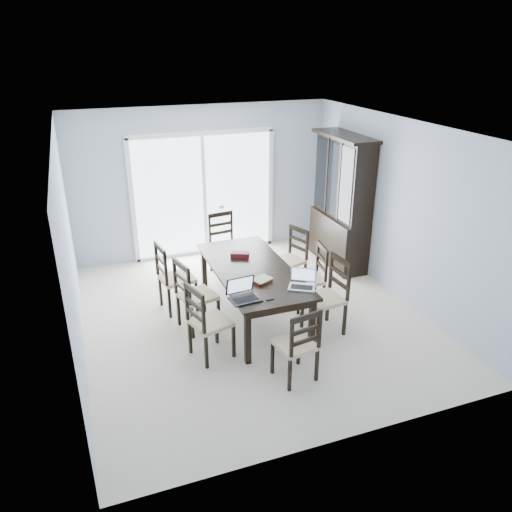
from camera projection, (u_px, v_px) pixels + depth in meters
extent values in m
plane|color=beige|center=(252.00, 317.00, 7.00)|extent=(5.00, 5.00, 0.00)
plane|color=white|center=(252.00, 128.00, 5.96)|extent=(5.00, 5.00, 0.00)
cube|color=#A3AFC2|center=(203.00, 182.00, 8.63)|extent=(4.50, 0.02, 2.60)
cube|color=#A3AFC2|center=(69.00, 253.00, 5.77)|extent=(0.02, 5.00, 2.60)
cube|color=#A3AFC2|center=(399.00, 211.00, 7.19)|extent=(0.02, 5.00, 2.60)
cube|color=gray|center=(194.00, 235.00, 10.03)|extent=(4.50, 2.00, 0.10)
cube|color=#99999E|center=(181.00, 193.00, 10.65)|extent=(4.50, 0.06, 1.10)
cube|color=black|center=(252.00, 269.00, 6.71)|extent=(1.00, 2.20, 0.04)
cube|color=black|center=(252.00, 274.00, 6.73)|extent=(0.88, 2.08, 0.10)
cube|color=black|center=(248.00, 338.00, 5.87)|extent=(0.07, 0.07, 0.69)
cube|color=black|center=(312.00, 325.00, 6.13)|extent=(0.07, 0.07, 0.69)
cube|color=black|center=(204.00, 270.00, 7.59)|extent=(0.07, 0.07, 0.69)
cube|color=black|center=(256.00, 262.00, 7.85)|extent=(0.07, 0.07, 0.69)
cube|color=black|center=(338.00, 239.00, 8.54)|extent=(0.45, 1.30, 0.85)
cube|color=black|center=(344.00, 178.00, 8.12)|extent=(0.38, 1.30, 1.30)
cube|color=black|center=(345.00, 136.00, 7.84)|extent=(0.50, 1.38, 0.05)
cube|color=black|center=(346.00, 185.00, 7.69)|extent=(0.02, 0.36, 1.18)
cube|color=black|center=(333.00, 179.00, 8.06)|extent=(0.02, 0.36, 1.18)
cube|color=black|center=(321.00, 173.00, 8.42)|extent=(0.02, 0.36, 1.18)
cube|color=silver|center=(204.00, 196.00, 8.71)|extent=(2.40, 0.02, 2.10)
cube|color=white|center=(202.00, 133.00, 8.26)|extent=(2.52, 0.05, 0.08)
cube|color=white|center=(204.00, 197.00, 8.70)|extent=(0.06, 0.05, 2.10)
cube|color=white|center=(207.00, 251.00, 9.11)|extent=(2.52, 0.05, 0.05)
cube|color=black|center=(190.00, 338.00, 6.10)|extent=(0.04, 0.04, 0.44)
cube|color=black|center=(206.00, 352.00, 5.82)|extent=(0.04, 0.04, 0.44)
cube|color=black|center=(217.00, 328.00, 6.31)|extent=(0.04, 0.04, 0.44)
cube|color=black|center=(234.00, 342.00, 6.03)|extent=(0.04, 0.04, 0.44)
cube|color=tan|center=(211.00, 322.00, 5.97)|extent=(0.53, 0.53, 0.05)
cube|color=black|center=(179.00, 310.00, 6.71)|extent=(0.04, 0.04, 0.45)
cube|color=black|center=(192.00, 323.00, 6.41)|extent=(0.04, 0.04, 0.45)
cube|color=black|center=(204.00, 302.00, 6.91)|extent=(0.04, 0.04, 0.45)
cube|color=black|center=(219.00, 314.00, 6.62)|extent=(0.04, 0.04, 0.45)
cube|color=tan|center=(198.00, 296.00, 6.56)|extent=(0.53, 0.53, 0.05)
cube|color=black|center=(160.00, 291.00, 7.21)|extent=(0.04, 0.04, 0.45)
cube|color=black|center=(170.00, 303.00, 6.88)|extent=(0.04, 0.04, 0.45)
cube|color=black|center=(186.00, 286.00, 7.38)|extent=(0.04, 0.04, 0.45)
cube|color=black|center=(197.00, 297.00, 7.06)|extent=(0.04, 0.04, 0.45)
cube|color=tan|center=(177.00, 278.00, 7.03)|extent=(0.50, 0.50, 0.05)
cube|color=black|center=(345.00, 320.00, 6.48)|extent=(0.04, 0.04, 0.46)
cube|color=black|center=(328.00, 306.00, 6.81)|extent=(0.04, 0.04, 0.46)
cube|color=black|center=(318.00, 327.00, 6.32)|extent=(0.04, 0.04, 0.46)
cube|color=black|center=(302.00, 312.00, 6.65)|extent=(0.04, 0.04, 0.46)
cube|color=tan|center=(324.00, 299.00, 6.46)|extent=(0.48, 0.48, 0.05)
cube|color=black|center=(323.00, 298.00, 7.06)|extent=(0.04, 0.04, 0.42)
cube|color=black|center=(315.00, 286.00, 7.39)|extent=(0.04, 0.04, 0.42)
cube|color=black|center=(298.00, 301.00, 6.98)|extent=(0.04, 0.04, 0.42)
cube|color=black|center=(291.00, 289.00, 7.32)|extent=(0.04, 0.04, 0.42)
cube|color=tan|center=(308.00, 279.00, 7.09)|extent=(0.46, 0.46, 0.05)
cube|color=black|center=(305.00, 275.00, 7.74)|extent=(0.04, 0.04, 0.42)
cube|color=black|center=(289.00, 268.00, 8.00)|extent=(0.04, 0.04, 0.42)
cube|color=black|center=(288.00, 282.00, 7.52)|extent=(0.04, 0.04, 0.42)
cube|color=black|center=(272.00, 274.00, 7.78)|extent=(0.04, 0.04, 0.42)
cube|color=tan|center=(289.00, 261.00, 7.66)|extent=(0.52, 0.52, 0.05)
cube|color=black|center=(290.00, 375.00, 5.45)|extent=(0.04, 0.04, 0.41)
cube|color=black|center=(317.00, 365.00, 5.61)|extent=(0.04, 0.04, 0.41)
cube|color=black|center=(272.00, 358.00, 5.73)|extent=(0.04, 0.04, 0.41)
cube|color=black|center=(299.00, 349.00, 5.90)|extent=(0.04, 0.04, 0.41)
cube|color=tan|center=(295.00, 345.00, 5.58)|extent=(0.46, 0.46, 0.05)
cube|color=black|center=(232.00, 254.00, 8.45)|extent=(0.04, 0.04, 0.44)
cube|color=black|center=(211.00, 259.00, 8.29)|extent=(0.04, 0.04, 0.44)
cube|color=black|center=(242.00, 263.00, 8.14)|extent=(0.04, 0.04, 0.44)
cube|color=black|center=(220.00, 267.00, 7.97)|extent=(0.04, 0.04, 0.44)
cube|color=tan|center=(226.00, 247.00, 8.11)|extent=(0.48, 0.48, 0.05)
cube|color=black|center=(245.00, 299.00, 5.88)|extent=(0.38, 0.28, 0.02)
cube|color=silver|center=(245.00, 290.00, 5.83)|extent=(0.32, 0.07, 0.19)
cube|color=silver|center=(302.00, 287.00, 6.16)|extent=(0.40, 0.36, 0.02)
cube|color=silver|center=(302.00, 279.00, 6.12)|extent=(0.27, 0.18, 0.17)
cube|color=maroon|center=(261.00, 281.00, 6.32)|extent=(0.26, 0.23, 0.03)
cube|color=gold|center=(262.00, 279.00, 6.32)|extent=(0.30, 0.27, 0.01)
cube|color=black|center=(270.00, 299.00, 5.89)|extent=(0.10, 0.06, 0.01)
cube|color=#430D0F|center=(240.00, 254.00, 7.04)|extent=(0.29, 0.22, 0.06)
cube|color=brown|center=(179.00, 219.00, 9.60)|extent=(1.84, 1.70, 0.80)
cube|color=#969696|center=(177.00, 197.00, 9.43)|extent=(1.89, 1.75, 0.05)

